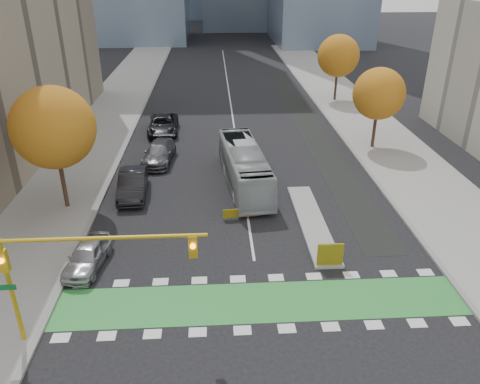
{
  "coord_description": "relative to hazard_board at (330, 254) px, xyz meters",
  "views": [
    {
      "loc": [
        -2.05,
        -16.44,
        14.76
      ],
      "look_at": [
        -0.64,
        7.58,
        3.0
      ],
      "focal_mm": 35.0,
      "sensor_mm": 36.0,
      "label": 1
    }
  ],
  "objects": [
    {
      "name": "ground",
      "position": [
        -4.0,
        -4.2,
        -0.8
      ],
      "size": [
        300.0,
        300.0,
        0.0
      ],
      "primitive_type": "plane",
      "color": "black",
      "rests_on": "ground"
    },
    {
      "name": "sidewalk_west",
      "position": [
        -17.5,
        15.8,
        -0.73
      ],
      "size": [
        7.0,
        120.0,
        0.15
      ],
      "primitive_type": "cube",
      "color": "gray",
      "rests_on": "ground"
    },
    {
      "name": "sidewalk_east",
      "position": [
        9.5,
        15.8,
        -0.73
      ],
      "size": [
        7.0,
        120.0,
        0.15
      ],
      "primitive_type": "cube",
      "color": "gray",
      "rests_on": "ground"
    },
    {
      "name": "curb_west",
      "position": [
        -14.0,
        15.8,
        -0.73
      ],
      "size": [
        0.3,
        120.0,
        0.16
      ],
      "primitive_type": "cube",
      "color": "gray",
      "rests_on": "ground"
    },
    {
      "name": "curb_east",
      "position": [
        6.0,
        15.8,
        -0.73
      ],
      "size": [
        0.3,
        120.0,
        0.16
      ],
      "primitive_type": "cube",
      "color": "gray",
      "rests_on": "ground"
    },
    {
      "name": "bike_crossing",
      "position": [
        -4.0,
        -2.7,
        -0.79
      ],
      "size": [
        20.0,
        3.0,
        0.01
      ],
      "primitive_type": "cube",
      "color": "green",
      "rests_on": "ground"
    },
    {
      "name": "centre_line",
      "position": [
        -4.0,
        35.8,
        -0.8
      ],
      "size": [
        0.15,
        70.0,
        0.01
      ],
      "primitive_type": "cube",
      "color": "silver",
      "rests_on": "ground"
    },
    {
      "name": "bike_lane_paint",
      "position": [
        3.5,
        25.8,
        -0.8
      ],
      "size": [
        2.5,
        50.0,
        0.01
      ],
      "primitive_type": "cube",
      "color": "black",
      "rests_on": "ground"
    },
    {
      "name": "median_island",
      "position": [
        0.0,
        4.8,
        -0.72
      ],
      "size": [
        1.6,
        10.0,
        0.16
      ],
      "primitive_type": "cube",
      "color": "gray",
      "rests_on": "ground"
    },
    {
      "name": "hazard_board",
      "position": [
        0.0,
        0.0,
        0.0
      ],
      "size": [
        1.4,
        0.12,
        1.3
      ],
      "primitive_type": "cube",
      "color": "yellow",
      "rests_on": "median_island"
    },
    {
      "name": "tree_west",
      "position": [
        -16.0,
        7.8,
        4.82
      ],
      "size": [
        5.2,
        5.2,
        8.22
      ],
      "color": "#332114",
      "rests_on": "ground"
    },
    {
      "name": "tree_east_near",
      "position": [
        8.0,
        17.8,
        4.06
      ],
      "size": [
        4.4,
        4.4,
        7.08
      ],
      "color": "#332114",
      "rests_on": "ground"
    },
    {
      "name": "tree_east_far",
      "position": [
        8.5,
        33.8,
        4.44
      ],
      "size": [
        4.8,
        4.8,
        7.65
      ],
      "color": "#332114",
      "rests_on": "ground"
    },
    {
      "name": "traffic_signal_west",
      "position": [
        -11.93,
        -4.71,
        3.23
      ],
      "size": [
        8.53,
        0.56,
        5.2
      ],
      "color": "#BF9914",
      "rests_on": "ground"
    },
    {
      "name": "bus",
      "position": [
        -3.89,
        10.7,
        0.69
      ],
      "size": [
        3.58,
        10.91,
        2.98
      ],
      "primitive_type": "imported",
      "rotation": [
        0.0,
        0.0,
        0.1
      ],
      "color": "#A8AEB0",
      "rests_on": "ground"
    },
    {
      "name": "parked_car_a",
      "position": [
        -13.0,
        0.8,
        -0.09
      ],
      "size": [
        2.23,
        4.35,
        1.42
      ],
      "primitive_type": "imported",
      "rotation": [
        0.0,
        0.0,
        -0.14
      ],
      "color": "#A2A3A8",
      "rests_on": "ground"
    },
    {
      "name": "parked_car_b",
      "position": [
        -11.85,
        9.48,
        0.06
      ],
      "size": [
        2.13,
        5.32,
        1.72
      ],
      "primitive_type": "imported",
      "rotation": [
        0.0,
        0.0,
        0.06
      ],
      "color": "black",
      "rests_on": "ground"
    },
    {
      "name": "parked_car_c",
      "position": [
        -10.59,
        15.59,
        -0.01
      ],
      "size": [
        2.71,
        5.6,
        1.57
      ],
      "primitive_type": "imported",
      "rotation": [
        0.0,
        0.0,
        -0.1
      ],
      "color": "#45454A",
      "rests_on": "ground"
    },
    {
      "name": "parked_car_d",
      "position": [
        -10.92,
        23.05,
        0.02
      ],
      "size": [
        2.87,
        5.99,
        1.65
      ],
      "primitive_type": "imported",
      "rotation": [
        0.0,
        0.0,
        0.02
      ],
      "color": "black",
      "rests_on": "ground"
    }
  ]
}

